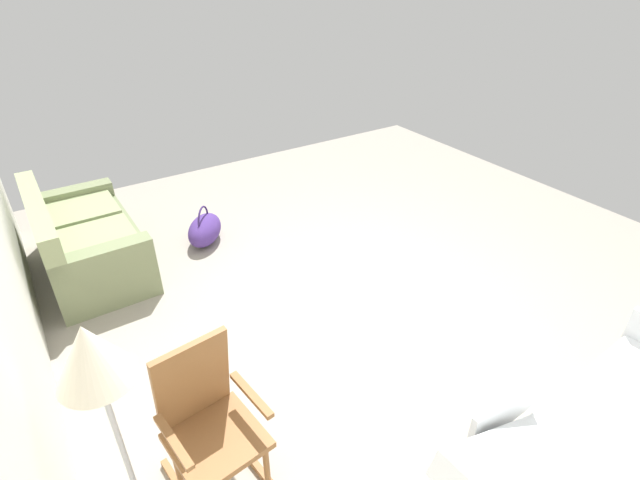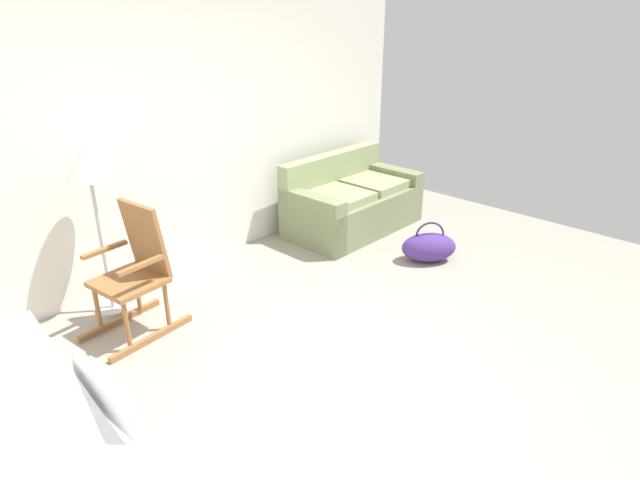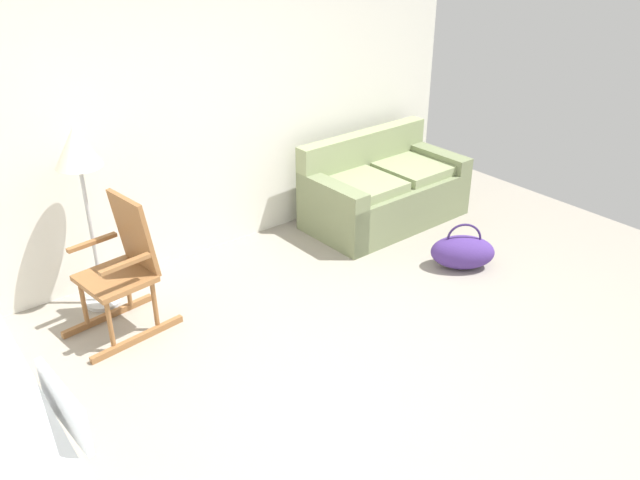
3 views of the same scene
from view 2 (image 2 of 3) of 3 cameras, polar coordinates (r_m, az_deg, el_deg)
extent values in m
plane|color=gray|center=(4.02, 5.94, -13.32)|extent=(7.48, 7.48, 0.00)
cube|color=silver|center=(5.21, -15.68, 11.04)|extent=(6.18, 0.10, 2.70)
cube|color=silver|center=(2.99, -21.99, -14.90)|extent=(0.07, 0.56, 0.28)
cylinder|color=black|center=(3.68, -26.51, -19.29)|extent=(0.10, 0.10, 0.10)
cube|color=#737D57|center=(6.25, 3.61, 3.12)|extent=(1.61, 0.88, 0.45)
cube|color=gray|center=(5.87, 1.69, 4.54)|extent=(0.68, 0.66, 0.10)
cube|color=gray|center=(6.42, 6.06, 6.09)|extent=(0.68, 0.66, 0.10)
cube|color=gray|center=(6.33, 1.29, 7.48)|extent=(1.60, 0.19, 0.40)
cube|color=#737D57|center=(5.73, -0.90, 2.01)|extent=(0.19, 0.85, 0.60)
cube|color=#737D57|center=(6.76, 7.48, 5.24)|extent=(0.19, 0.85, 0.60)
cube|color=brown|center=(4.78, -20.53, -7.98)|extent=(0.76, 0.13, 0.05)
cube|color=brown|center=(4.46, -17.41, -9.91)|extent=(0.76, 0.13, 0.05)
cylinder|color=brown|center=(4.28, -19.95, -8.25)|extent=(0.04, 0.04, 0.40)
cylinder|color=brown|center=(4.57, -22.67, -6.54)|extent=(0.04, 0.04, 0.40)
cylinder|color=brown|center=(4.45, -16.05, -6.41)|extent=(0.04, 0.04, 0.40)
cylinder|color=brown|center=(4.73, -18.92, -4.89)|extent=(0.04, 0.04, 0.40)
cube|color=brown|center=(4.41, -19.75, -4.23)|extent=(0.51, 0.53, 0.04)
cube|color=brown|center=(4.39, -18.15, 0.17)|extent=(0.17, 0.44, 0.60)
cube|color=brown|center=(4.13, -18.59, -2.58)|extent=(0.39, 0.09, 0.03)
cube|color=brown|center=(4.49, -21.99, -0.95)|extent=(0.39, 0.09, 0.03)
cylinder|color=#B2B5BA|center=(4.99, -21.17, -6.80)|extent=(0.28, 0.28, 0.03)
cylinder|color=#B2B5BA|center=(4.74, -22.20, -0.60)|extent=(0.03, 0.03, 1.15)
cone|color=silver|center=(4.51, -23.60, 7.83)|extent=(0.34, 0.34, 0.30)
ellipsoid|color=#472D7A|center=(5.58, 11.52, -0.77)|extent=(0.63, 0.60, 0.30)
torus|color=#312055|center=(5.53, 11.63, 0.45)|extent=(0.24, 0.21, 0.30)
camera|label=1|loc=(4.07, -51.88, 20.66)|focal=26.89mm
camera|label=3|loc=(0.76, 125.92, 28.42)|focal=36.80mm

